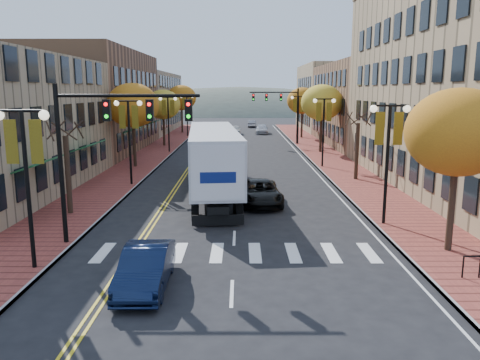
{
  "coord_description": "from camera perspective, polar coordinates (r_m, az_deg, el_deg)",
  "views": [
    {
      "loc": [
        0.29,
        -16.72,
        6.71
      ],
      "look_at": [
        0.27,
        6.81,
        2.2
      ],
      "focal_mm": 35.0,
      "sensor_mm": 36.0,
      "label": 1
    }
  ],
  "objects": [
    {
      "name": "sidewalk_right",
      "position": [
        50.42,
        10.02,
        3.12
      ],
      "size": [
        4.0,
        85.0,
        0.15
      ],
      "primitive_type": "cube",
      "color": "brown",
      "rests_on": "ground"
    },
    {
      "name": "black_suv",
      "position": [
        28.02,
        2.48,
        -1.51
      ],
      "size": [
        2.68,
        5.28,
        1.43
      ],
      "primitive_type": "imported",
      "rotation": [
        0.0,
        0.0,
        0.06
      ],
      "color": "black",
      "rests_on": "ground"
    },
    {
      "name": "lamp_left_a",
      "position": [
        18.6,
        -24.72,
        2.39
      ],
      "size": [
        1.96,
        0.36,
        6.05
      ],
      "color": "black",
      "rests_on": "ground"
    },
    {
      "name": "lamp_right_b",
      "position": [
        41.42,
        10.17,
        7.34
      ],
      "size": [
        1.96,
        0.36,
        6.05
      ],
      "color": "black",
      "rests_on": "ground"
    },
    {
      "name": "tree_right_c",
      "position": [
        51.48,
        9.94,
        9.28
      ],
      "size": [
        4.48,
        4.48,
        7.21
      ],
      "color": "#382619",
      "rests_on": "sidewalk_right"
    },
    {
      "name": "sidewalk_left",
      "position": [
        50.53,
        -10.55,
        3.12
      ],
      "size": [
        4.0,
        85.0,
        0.15
      ],
      "primitive_type": "cube",
      "color": "brown",
      "rests_on": "ground"
    },
    {
      "name": "lamp_left_d",
      "position": [
        69.2,
        -6.48,
        8.78
      ],
      "size": [
        1.96,
        0.36,
        6.05
      ],
      "color": "black",
      "rests_on": "ground"
    },
    {
      "name": "ground",
      "position": [
        18.02,
        -0.88,
        -11.01
      ],
      "size": [
        200.0,
        200.0,
        0.0
      ],
      "primitive_type": "plane",
      "color": "black",
      "rests_on": "ground"
    },
    {
      "name": "semi_truck",
      "position": [
        30.85,
        -3.36,
        3.06
      ],
      "size": [
        4.3,
        17.54,
        4.34
      ],
      "rotation": [
        0.0,
        0.0,
        0.09
      ],
      "color": "black",
      "rests_on": "ground"
    },
    {
      "name": "building_right_far",
      "position": [
        82.76,
        12.97,
        9.74
      ],
      "size": [
        15.0,
        20.0,
        11.0
      ],
      "primitive_type": "cube",
      "color": "#9E8966",
      "rests_on": "ground"
    },
    {
      "name": "tree_right_d",
      "position": [
        67.3,
        7.61,
        9.55
      ],
      "size": [
        4.35,
        4.35,
        7.0
      ],
      "color": "#382619",
      "rests_on": "sidewalk_right"
    },
    {
      "name": "tree_left_a",
      "position": [
        26.78,
        -20.24,
        0.59
      ],
      "size": [
        0.28,
        0.28,
        4.2
      ],
      "color": "#382619",
      "rests_on": "sidewalk_left"
    },
    {
      "name": "lamp_left_b",
      "position": [
        33.72,
        -13.38,
        6.45
      ],
      "size": [
        1.96,
        0.36,
        6.05
      ],
      "color": "black",
      "rests_on": "ground"
    },
    {
      "name": "car_far_oncoming",
      "position": [
        87.65,
        1.49,
        6.88
      ],
      "size": [
        1.68,
        4.06,
        1.3
      ],
      "primitive_type": "imported",
      "rotation": [
        0.0,
        0.0,
        3.06
      ],
      "color": "#9999A0",
      "rests_on": "ground"
    },
    {
      "name": "tree_left_b",
      "position": [
        41.79,
        -12.94,
        8.85
      ],
      "size": [
        4.48,
        4.48,
        7.21
      ],
      "color": "#382619",
      "rests_on": "sidewalk_left"
    },
    {
      "name": "tree_left_c",
      "position": [
        57.5,
        -9.35,
        9.06
      ],
      "size": [
        4.16,
        4.16,
        6.69
      ],
      "color": "#382619",
      "rests_on": "sidewalk_left"
    },
    {
      "name": "traffic_mast_near",
      "position": [
        20.62,
        -16.26,
        5.45
      ],
      "size": [
        6.1,
        0.35,
        7.0
      ],
      "color": "black",
      "rests_on": "ground"
    },
    {
      "name": "building_right_mid",
      "position": [
        61.5,
        17.5,
        8.76
      ],
      "size": [
        15.0,
        24.0,
        10.0
      ],
      "primitive_type": "cube",
      "color": "brown",
      "rests_on": "ground"
    },
    {
      "name": "lamp_left_c",
      "position": [
        51.37,
        -8.75,
        8.03
      ],
      "size": [
        1.96,
        0.36,
        6.05
      ],
      "color": "black",
      "rests_on": "ground"
    },
    {
      "name": "navy_sedan",
      "position": [
        16.67,
        -11.42,
        -10.42
      ],
      "size": [
        1.6,
        4.4,
        1.44
      ],
      "primitive_type": "imported",
      "rotation": [
        0.0,
        0.0,
        0.02
      ],
      "color": "black",
      "rests_on": "ground"
    },
    {
      "name": "lamp_right_a",
      "position": [
        23.96,
        17.63,
        4.56
      ],
      "size": [
        1.96,
        0.36,
        6.05
      ],
      "color": "black",
      "rests_on": "ground"
    },
    {
      "name": "traffic_mast_far",
      "position": [
        58.97,
        5.17,
        9.07
      ],
      "size": [
        6.1,
        0.34,
        7.0
      ],
      "color": "black",
      "rests_on": "ground"
    },
    {
      "name": "car_far_white",
      "position": [
        73.16,
        -0.56,
        6.14
      ],
      "size": [
        1.67,
        4.11,
        1.4
      ],
      "primitive_type": "imported",
      "rotation": [
        0.0,
        0.0,
        0.0
      ],
      "color": "silver",
      "rests_on": "ground"
    },
    {
      "name": "car_far_silver",
      "position": [
        74.28,
        2.7,
        6.19
      ],
      "size": [
        2.21,
        4.9,
        1.39
      ],
      "primitive_type": "imported",
      "rotation": [
        0.0,
        0.0,
        -0.05
      ],
      "color": "#B2B3BA",
      "rests_on": "ground"
    },
    {
      "name": "building_left_far",
      "position": [
        79.65,
        -12.64,
        9.18
      ],
      "size": [
        12.0,
        26.0,
        9.5
      ],
      "primitive_type": "cube",
      "color": "#9E8966",
      "rests_on": "ground"
    },
    {
      "name": "tree_right_a",
      "position": [
        20.71,
        25.04,
        5.25
      ],
      "size": [
        4.16,
        4.16,
        6.69
      ],
      "color": "#382619",
      "rests_on": "sidewalk_right"
    },
    {
      "name": "building_left_mid",
      "position": [
        55.5,
        -18.33,
        9.06
      ],
      "size": [
        12.0,
        24.0,
        11.0
      ],
      "primitive_type": "cube",
      "color": "brown",
      "rests_on": "ground"
    },
    {
      "name": "tree_left_d",
      "position": [
        75.3,
        -7.13,
        9.92
      ],
      "size": [
        4.61,
        4.61,
        7.42
      ],
      "color": "#382619",
      "rests_on": "sidewalk_left"
    },
    {
      "name": "lamp_right_c",
      "position": [
        59.21,
        7.14,
        8.43
      ],
      "size": [
        1.96,
        0.36,
        6.05
      ],
      "color": "black",
      "rests_on": "ground"
    },
    {
      "name": "tree_right_b",
      "position": [
        36.07,
        14.06,
        3.42
      ],
      "size": [
        0.28,
        0.28,
        4.2
      ],
      "color": "#382619",
      "rests_on": "sidewalk_right"
    }
  ]
}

